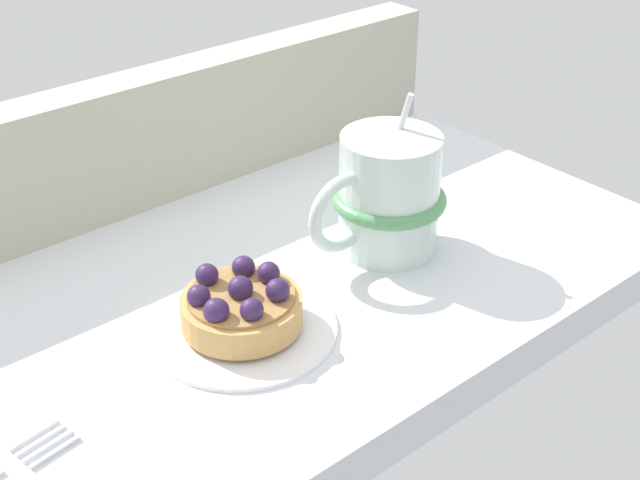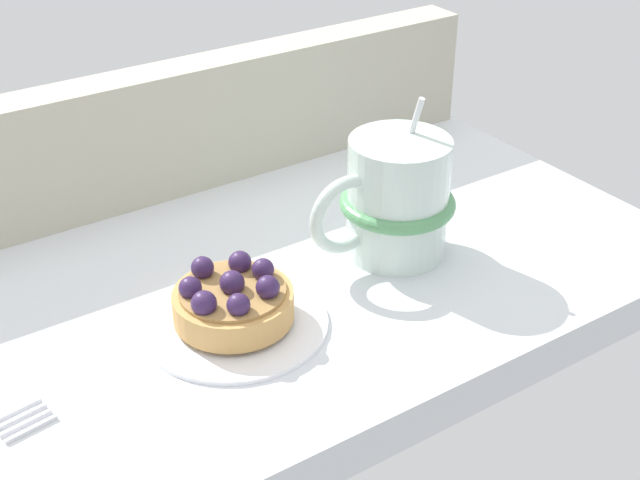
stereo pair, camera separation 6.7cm
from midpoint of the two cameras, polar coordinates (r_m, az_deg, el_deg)
ground_plane at (r=70.53cm, az=-2.84°, el=-3.99°), size 72.35×38.51×3.52cm
window_rail_back at (r=80.13cm, az=-9.41°, el=6.41°), size 70.90×4.24×11.67cm
dessert_plate at (r=64.65cm, az=-2.60°, el=-5.36°), size 13.74×13.74×0.75cm
raspberry_tart at (r=63.53cm, az=-2.67°, el=-3.97°), size 8.76×8.76×3.92cm
coffee_mug at (r=71.36cm, az=7.54°, el=2.56°), size 13.12×9.42×13.23cm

